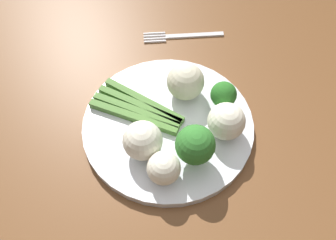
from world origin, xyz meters
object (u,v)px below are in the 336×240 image
(cauliflower_front_left, at_px, (226,121))
(cauliflower_left, at_px, (143,142))
(broccoli_near_center, at_px, (195,145))
(plate, at_px, (168,124))
(fork, at_px, (182,36))
(asparagus_bundle, at_px, (138,109))
(cauliflower_edge, at_px, (164,168))
(dining_table, at_px, (153,178))
(cauliflower_back_right, at_px, (186,82))
(broccoli_outer_edge, at_px, (223,95))

(cauliflower_front_left, relative_size, cauliflower_left, 0.98)
(broccoli_near_center, bearing_deg, cauliflower_left, 72.00)
(plate, xyz_separation_m, fork, (0.21, -0.06, -0.01))
(cauliflower_front_left, bearing_deg, fork, 5.74)
(asparagus_bundle, bearing_deg, cauliflower_edge, 135.54)
(asparagus_bundle, bearing_deg, fork, -86.58)
(dining_table, distance_m, cauliflower_left, 0.14)
(broccoli_near_center, distance_m, cauliflower_back_right, 0.13)
(plate, xyz_separation_m, broccoli_near_center, (-0.07, -0.03, 0.05))
(cauliflower_front_left, distance_m, fork, 0.25)
(cauliflower_front_left, bearing_deg, plate, 69.45)
(cauliflower_front_left, height_order, fork, cauliflower_front_left)
(asparagus_bundle, height_order, cauliflower_back_right, cauliflower_back_right)
(cauliflower_left, relative_size, cauliflower_edge, 1.22)
(cauliflower_left, relative_size, fork, 0.37)
(dining_table, relative_size, cauliflower_back_right, 22.73)
(asparagus_bundle, xyz_separation_m, cauliflower_back_right, (0.03, -0.08, 0.03))
(broccoli_near_center, relative_size, fork, 0.44)
(plate, relative_size, asparagus_bundle, 1.82)
(asparagus_bundle, bearing_deg, cauliflower_left, 124.30)
(dining_table, bearing_deg, broccoli_near_center, -112.01)
(cauliflower_back_right, height_order, cauliflower_edge, cauliflower_back_right)
(cauliflower_back_right, bearing_deg, broccoli_outer_edge, -122.48)
(broccoli_outer_edge, xyz_separation_m, cauliflower_back_right, (0.04, 0.06, 0.00))
(cauliflower_front_left, xyz_separation_m, cauliflower_edge, (-0.06, 0.11, -0.00))
(cauliflower_left, bearing_deg, plate, -42.66)
(broccoli_near_center, relative_size, cauliflower_front_left, 1.22)
(broccoli_near_center, xyz_separation_m, cauliflower_back_right, (0.13, -0.01, -0.01))
(cauliflower_back_right, relative_size, fork, 0.38)
(fork, bearing_deg, dining_table, 73.75)
(dining_table, bearing_deg, asparagus_bundle, 7.94)
(broccoli_outer_edge, height_order, cauliflower_front_left, cauliflower_front_left)
(cauliflower_left, bearing_deg, broccoli_outer_edge, -64.16)
(dining_table, bearing_deg, plate, -36.56)
(dining_table, bearing_deg, fork, -20.45)
(broccoli_outer_edge, distance_m, cauliflower_left, 0.16)
(asparagus_bundle, distance_m, broccoli_outer_edge, 0.14)
(cauliflower_back_right, bearing_deg, dining_table, 144.33)
(broccoli_near_center, bearing_deg, plate, 21.13)
(dining_table, xyz_separation_m, cauliflower_left, (-0.00, 0.01, 0.14))
(fork, bearing_deg, asparagus_bundle, 63.74)
(dining_table, height_order, cauliflower_front_left, cauliflower_front_left)
(asparagus_bundle, xyz_separation_m, cauliflower_front_left, (-0.06, -0.13, 0.02))
(cauliflower_left, bearing_deg, fork, -22.26)
(dining_table, distance_m, asparagus_bundle, 0.14)
(broccoli_outer_edge, height_order, cauliflower_back_right, cauliflower_back_right)
(broccoli_near_center, relative_size, broccoli_outer_edge, 1.37)
(cauliflower_front_left, bearing_deg, dining_table, 97.12)
(plate, height_order, cauliflower_front_left, cauliflower_front_left)
(broccoli_outer_edge, distance_m, cauliflower_front_left, 0.05)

